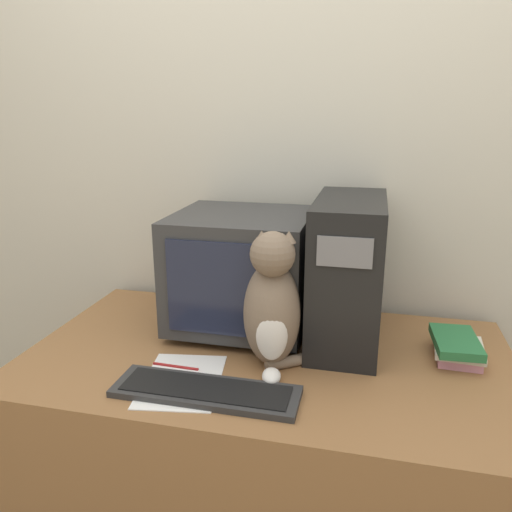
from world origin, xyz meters
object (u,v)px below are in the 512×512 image
at_px(keyboard, 206,391).
at_px(book_stack, 457,347).
at_px(crt_monitor, 242,270).
at_px(computer_tower, 347,271).
at_px(pen, 176,367).
at_px(cat, 272,307).

bearing_deg(keyboard, book_stack, 28.35).
relative_size(crt_monitor, computer_tower, 0.94).
height_order(computer_tower, pen, computer_tower).
height_order(crt_monitor, book_stack, crt_monitor).
xyz_separation_m(cat, book_stack, (0.53, 0.16, -0.14)).
bearing_deg(cat, pen, -172.71).
bearing_deg(book_stack, crt_monitor, 173.61).
bearing_deg(pen, cat, 18.80).
relative_size(keyboard, pen, 3.51).
bearing_deg(pen, crt_monitor, 70.58).
relative_size(crt_monitor, keyboard, 0.89).
bearing_deg(cat, crt_monitor, 111.53).
bearing_deg(book_stack, keyboard, -151.65).
bearing_deg(keyboard, crt_monitor, 92.20).
height_order(cat, pen, cat).
bearing_deg(book_stack, pen, -162.80).
bearing_deg(computer_tower, pen, -145.54).
height_order(keyboard, pen, keyboard).
xyz_separation_m(crt_monitor, book_stack, (0.69, -0.08, -0.17)).
bearing_deg(cat, computer_tower, 37.69).
distance_m(computer_tower, pen, 0.61).
relative_size(computer_tower, pen, 3.32).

